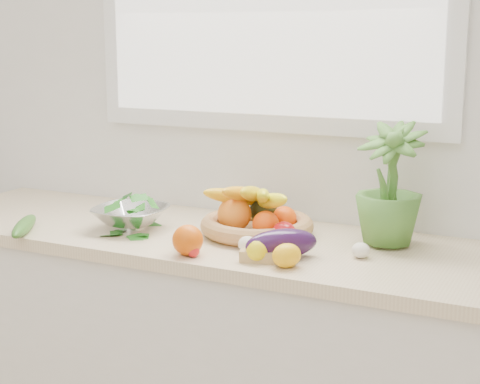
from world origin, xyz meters
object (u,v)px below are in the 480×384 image
at_px(apple, 284,234).
at_px(colander_with_spinach, 131,211).
at_px(cucumber, 24,226).
at_px(fruit_basket, 256,219).
at_px(eggplant, 281,244).
at_px(potted_herb, 390,183).

xyz_separation_m(apple, colander_with_spinach, (-0.52, -0.04, 0.02)).
bearing_deg(cucumber, fruit_basket, 24.69).
relative_size(apple, cucumber, 0.30).
xyz_separation_m(eggplant, cucumber, (-0.85, -0.11, -0.02)).
bearing_deg(fruit_basket, colander_with_spinach, -163.17).
bearing_deg(fruit_basket, cucumber, -155.31).
xyz_separation_m(fruit_basket, colander_with_spinach, (-0.39, -0.12, 0.01)).
relative_size(potted_herb, fruit_basket, 0.89).
bearing_deg(eggplant, colander_with_spinach, 171.55).
bearing_deg(apple, eggplant, -70.27).
xyz_separation_m(apple, eggplant, (0.04, -0.12, 0.01)).
distance_m(eggplant, colander_with_spinach, 0.57).
bearing_deg(potted_herb, colander_with_spinach, -167.14).
distance_m(cucumber, potted_herb, 1.16).
bearing_deg(colander_with_spinach, eggplant, -8.45).
bearing_deg(cucumber, apple, 15.75).
bearing_deg(eggplant, potted_herb, 48.88).
distance_m(apple, eggplant, 0.13).
bearing_deg(cucumber, potted_herb, 19.06).
xyz_separation_m(cucumber, potted_herb, (1.08, 0.37, 0.17)).
height_order(apple, cucumber, apple).
height_order(apple, eggplant, eggplant).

